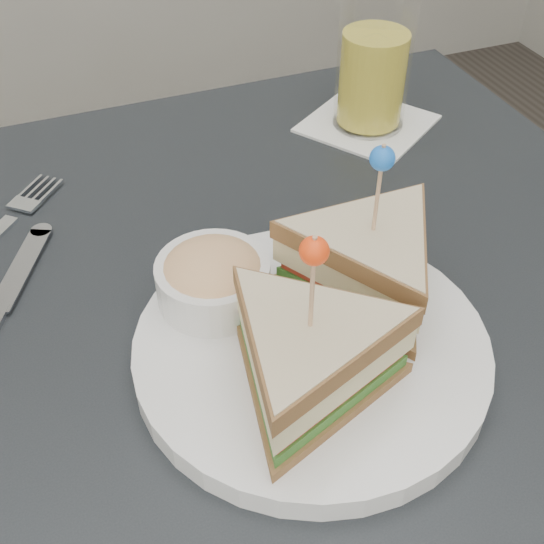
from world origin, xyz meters
The scene contains 5 objects.
table centered at (0.00, 0.00, 0.67)m, with size 0.80×0.80×0.75m.
plate_meal centered at (0.03, -0.04, 0.79)m, with size 0.32×0.30×0.16m.
cutlery_fork centered at (-0.18, 0.21, 0.75)m, with size 0.14×0.16×0.01m.
cutlery_knife centered at (-0.19, 0.10, 0.75)m, with size 0.10×0.18×0.01m.
drink_set centered at (0.22, 0.25, 0.82)m, with size 0.17×0.17×0.16m.
Camera 1 is at (-0.13, -0.34, 1.15)m, focal length 45.00 mm.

